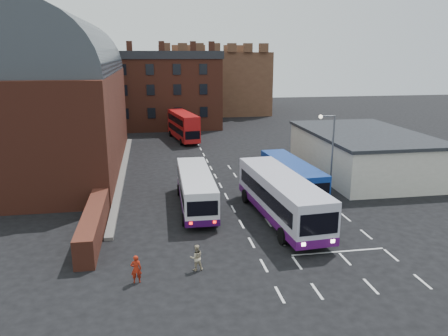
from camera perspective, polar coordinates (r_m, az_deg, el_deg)
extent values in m
plane|color=black|center=(29.56, 3.25, -9.07)|extent=(180.00, 180.00, 0.00)
cube|color=#602B1E|center=(48.75, -20.65, 5.69)|extent=(12.00, 28.00, 10.00)
cylinder|color=#1E2328|center=(48.28, -21.20, 11.55)|extent=(12.00, 26.00, 12.00)
cube|color=#602B1E|center=(30.69, -16.66, -6.96)|extent=(1.20, 10.00, 1.80)
cube|color=beige|center=(46.59, 17.66, 1.79)|extent=(10.00, 16.00, 4.00)
cube|color=#282B30|center=(46.18, 17.87, 4.33)|extent=(10.40, 16.40, 0.30)
cube|color=brown|center=(72.61, -9.55, 9.56)|extent=(22.00, 10.00, 11.00)
cube|color=brown|center=(93.30, -2.10, 11.20)|extent=(22.00, 22.00, 12.00)
cube|color=silver|center=(34.50, -3.70, -2.55)|extent=(2.57, 10.53, 2.38)
cube|color=black|center=(34.46, -3.71, -2.32)|extent=(2.61, 9.33, 0.86)
cylinder|color=black|center=(37.97, -5.90, -2.85)|extent=(0.28, 0.96, 0.95)
cylinder|color=black|center=(31.33, -5.26, -6.74)|extent=(0.28, 0.96, 0.95)
cylinder|color=black|center=(38.14, -2.32, -2.70)|extent=(0.28, 0.96, 0.95)
cylinder|color=black|center=(31.53, -0.91, -6.53)|extent=(0.28, 0.96, 0.95)
cube|color=silver|center=(32.00, 7.49, -3.51)|extent=(3.73, 12.50, 2.80)
cube|color=black|center=(31.95, 7.50, -3.23)|extent=(3.70, 11.30, 1.01)
cylinder|color=black|center=(29.69, 12.71, -8.14)|extent=(0.40, 1.14, 1.12)
cylinder|color=black|center=(36.78, 7.00, -3.33)|extent=(0.40, 1.14, 1.12)
cylinder|color=black|center=(28.61, 7.62, -8.80)|extent=(0.40, 1.14, 1.12)
cylinder|color=black|center=(35.92, 2.81, -3.69)|extent=(0.40, 1.14, 1.12)
cube|color=navy|center=(38.67, 8.84, -0.85)|extent=(3.06, 10.31, 2.31)
cube|color=black|center=(38.64, 8.85, -0.66)|extent=(3.03, 9.11, 0.83)
cylinder|color=black|center=(36.67, 12.37, -3.80)|extent=(0.33, 0.94, 0.92)
cylinder|color=black|center=(42.61, 8.37, -0.97)|extent=(0.33, 0.94, 0.92)
cylinder|color=black|center=(35.74, 9.03, -4.12)|extent=(0.33, 0.94, 0.92)
cylinder|color=black|center=(41.82, 5.43, -1.18)|extent=(0.33, 0.94, 0.92)
cube|color=#B41414|center=(61.25, -5.36, 5.60)|extent=(3.85, 10.00, 3.46)
cube|color=black|center=(61.33, -5.34, 5.15)|extent=(3.71, 8.83, 0.80)
cylinder|color=black|center=(58.88, -3.52, 3.55)|extent=(0.40, 0.92, 0.89)
cylinder|color=black|center=(65.11, -5.12, 4.61)|extent=(0.40, 0.92, 0.89)
cylinder|color=black|center=(58.33, -5.62, 3.40)|extent=(0.40, 0.92, 0.89)
cylinder|color=black|center=(64.61, -7.03, 4.48)|extent=(0.40, 0.92, 0.89)
cylinder|color=#50535A|center=(37.33, 13.94, 1.31)|extent=(0.14, 0.14, 7.01)
cylinder|color=#50535A|center=(36.42, 13.41, 6.63)|extent=(1.23, 0.15, 0.09)
sphere|color=#FFF2CC|center=(36.17, 12.52, 6.56)|extent=(0.32, 0.32, 0.32)
imported|color=maroon|center=(24.35, -11.41, -12.82)|extent=(0.60, 0.41, 1.58)
imported|color=tan|center=(25.21, -3.63, -11.59)|extent=(0.80, 0.65, 1.53)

